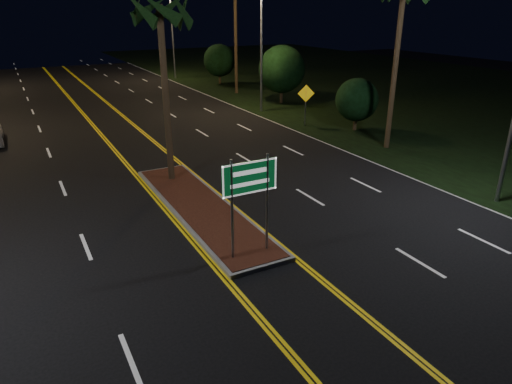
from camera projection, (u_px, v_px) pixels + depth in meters
ground at (298, 304)px, 12.23m from camera, size 120.00×120.00×0.00m
grass_right at (412, 87)px, 45.80m from camera, size 40.00×110.00×0.01m
median_island at (201, 207)px, 17.91m from camera, size 2.25×10.25×0.17m
highway_sign at (250, 187)px, 13.61m from camera, size 1.80×0.08×3.20m
streetlight_right_mid at (257, 33)px, 32.72m from camera, size 1.91×0.44×9.00m
streetlight_right_far at (169, 25)px, 49.04m from camera, size 1.91×0.44×9.00m
palm_median at (159, 10)px, 18.06m from camera, size 2.40×2.40×8.30m
shrub_near at (357, 100)px, 28.85m from camera, size 2.70×2.70×3.30m
shrub_mid at (282, 69)px, 36.94m from camera, size 3.78×3.78×4.62m
shrub_far at (219, 60)px, 46.79m from camera, size 3.24×3.24×3.96m
warning_sign at (306, 99)px, 30.13m from camera, size 1.06×0.43×2.69m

